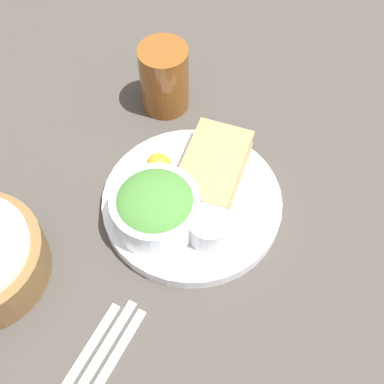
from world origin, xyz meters
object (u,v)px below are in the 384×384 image
Objects in this scene: sandwich at (213,168)px; spoon at (81,361)px; drink_glass at (164,78)px; knife at (93,368)px; salad_bowl at (155,207)px; fork at (105,374)px; dressing_cup at (209,227)px; plate at (192,203)px.

spoon is (-0.32, 0.10, -0.04)m from sandwich.
knife is at bearing -174.98° from drink_glass.
salad_bowl is 0.75× the size of spoon.
salad_bowl is 0.67× the size of fork.
dressing_cup is at bearing 172.44° from fork.
salad_bowl reaches higher than fork.
sandwich is 0.10m from dressing_cup.
drink_glass reaches higher than spoon.
fork is 0.95× the size of knife.
knife is at bearing 167.53° from plate.
sandwich is 0.19m from drink_glass.
plate is 0.08m from salad_bowl.
plate is 1.58× the size of spoon.
plate is at bearing -180.00° from knife.
fork is at bearing 179.80° from salad_bowl.
salad_bowl is at bearing 86.25° from dressing_cup.
knife is at bearing -90.00° from fork.
sandwich is at bearing 175.33° from spoon.
fork is 1.11× the size of spoon.
plate is 1.79× the size of sandwich.
fork is 0.04m from spoon.
sandwich is at bearing -140.68° from drink_glass.
drink_glass is 0.47m from knife.
knife is (-0.27, 0.06, -0.01)m from plate.
dressing_cup is 0.32× the size of fork.
sandwich is 0.76× the size of knife.
sandwich is 0.33m from spoon.
sandwich is 2.45× the size of dressing_cup.
salad_bowl is at bearing -172.22° from knife.
salad_bowl is at bearing 147.27° from sandwich.
plate is at bearing 36.68° from dressing_cup.
knife is at bearing 155.71° from dressing_cup.
salad_bowl reaches higher than spoon.
knife is (0.00, 0.02, 0.00)m from fork.
plate is at bearing -152.78° from drink_glass.
dressing_cup is 0.24m from knife.
knife is (-0.32, 0.08, -0.04)m from sandwich.
sandwich reaches higher than spoon.
dressing_cup reaches higher than spoon.
plate is at bearing 176.29° from spoon.
spoon is at bearing -90.00° from fork.
dressing_cup is at bearing 164.05° from spoon.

